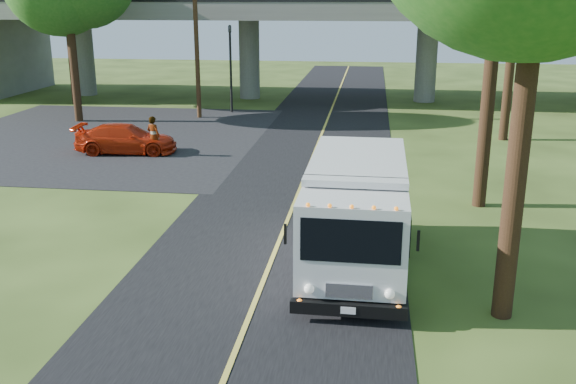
% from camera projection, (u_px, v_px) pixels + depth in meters
% --- Properties ---
extents(ground, '(120.00, 120.00, 0.00)m').
position_uv_depth(ground, '(248.00, 321.00, 13.87)').
color(ground, '#2F3F16').
rests_on(ground, ground).
extents(road, '(7.00, 90.00, 0.02)m').
position_uv_depth(road, '(300.00, 190.00, 23.36)').
color(road, black).
rests_on(road, ground).
extents(parking_lot, '(16.00, 18.00, 0.01)m').
position_uv_depth(parking_lot, '(101.00, 137.00, 32.32)').
color(parking_lot, black).
rests_on(parking_lot, ground).
extents(lane_line, '(0.12, 90.00, 0.01)m').
position_uv_depth(lane_line, '(300.00, 189.00, 23.36)').
color(lane_line, gold).
rests_on(lane_line, road).
extents(overpass, '(54.00, 10.00, 7.30)m').
position_uv_depth(overpass, '(337.00, 32.00, 42.93)').
color(overpass, slate).
rests_on(overpass, ground).
extents(traffic_signal, '(0.18, 0.22, 5.20)m').
position_uv_depth(traffic_signal, '(231.00, 59.00, 38.37)').
color(traffic_signal, black).
rests_on(traffic_signal, ground).
extents(utility_pole, '(1.60, 0.26, 9.00)m').
position_uv_depth(utility_pole, '(196.00, 37.00, 36.25)').
color(utility_pole, '#472D19').
rests_on(utility_pole, ground).
extents(step_van, '(2.52, 6.68, 2.79)m').
position_uv_depth(step_van, '(356.00, 211.00, 16.33)').
color(step_van, silver).
rests_on(step_van, ground).
extents(red_sedan, '(4.65, 2.27, 1.30)m').
position_uv_depth(red_sedan, '(126.00, 139.00, 28.82)').
color(red_sedan, '#B7250B').
rests_on(red_sedan, ground).
extents(pedestrian, '(0.75, 0.62, 1.77)m').
position_uv_depth(pedestrian, '(154.00, 136.00, 28.24)').
color(pedestrian, gray).
rests_on(pedestrian, ground).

